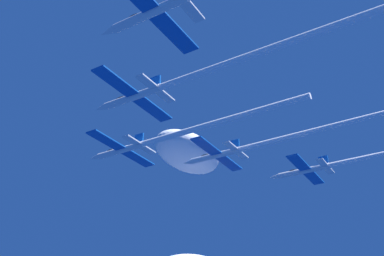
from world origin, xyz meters
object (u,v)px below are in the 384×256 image
at_px(jet_left_wing, 204,72).
at_px(jet_right_outer, 371,157).
at_px(jet_lead, 169,136).
at_px(jet_right_wing, 277,140).

height_order(jet_left_wing, jet_right_outer, jet_left_wing).
distance_m(jet_lead, jet_right_wing, 24.03).
bearing_deg(jet_right_outer, jet_right_wing, 135.89).
bearing_deg(jet_right_outer, jet_left_wing, 159.95).
height_order(jet_lead, jet_right_outer, jet_lead).
distance_m(jet_lead, jet_right_outer, 47.23).
height_order(jet_right_wing, jet_right_outer, jet_right_wing).
xyz_separation_m(jet_lead, jet_right_wing, (15.65, -18.19, 1.13)).
bearing_deg(jet_right_wing, jet_right_outer, -44.11).
relative_size(jet_lead, jet_right_wing, 0.90).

